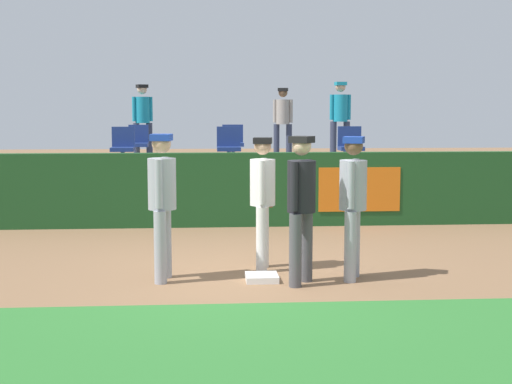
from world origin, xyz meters
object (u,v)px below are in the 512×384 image
at_px(first_base, 262,278).
at_px(player_coach_visitor, 353,197).
at_px(seat_front_left, 123,146).
at_px(spectator_capped, 143,116).
at_px(player_umpire, 301,199).
at_px(seat_front_center, 229,145).
at_px(seat_front_right, 350,145).
at_px(spectator_hooded, 283,118).
at_px(spectator_casual, 340,115).
at_px(seat_back_center, 233,141).
at_px(seat_back_left, 138,141).
at_px(player_fielder_home, 263,194).
at_px(player_runner_visitor, 162,196).

height_order(first_base, player_coach_visitor, player_coach_visitor).
height_order(seat_front_left, spectator_capped, spectator_capped).
relative_size(player_umpire, seat_front_left, 2.15).
height_order(player_umpire, seat_front_center, player_umpire).
xyz_separation_m(seat_front_right, seat_front_center, (-2.47, -0.00, -0.00)).
height_order(spectator_hooded, spectator_casual, spectator_casual).
xyz_separation_m(spectator_hooded, spectator_capped, (-3.31, -0.08, 0.04)).
distance_m(seat_back_center, spectator_hooded, 1.66).
relative_size(first_base, seat_back_center, 0.48).
height_order(seat_back_left, seat_front_center, same).
bearing_deg(first_base, spectator_casual, 72.96).
height_order(player_fielder_home, player_umpire, player_umpire).
relative_size(spectator_hooded, spectator_casual, 0.93).
height_order(first_base, seat_back_center, seat_back_center).
bearing_deg(player_umpire, player_coach_visitor, 139.64).
relative_size(seat_front_left, spectator_capped, 0.48).
xyz_separation_m(first_base, seat_back_center, (-0.05, 7.50, 1.37)).
bearing_deg(seat_back_center, seat_front_center, -95.02).
relative_size(seat_back_left, spectator_hooded, 0.50).
bearing_deg(seat_front_right, player_runner_visitor, -121.93).
height_order(player_coach_visitor, spectator_casual, spectator_casual).
distance_m(player_fielder_home, seat_back_center, 6.85).
bearing_deg(spectator_capped, player_umpire, 84.95).
height_order(seat_back_left, seat_back_center, same).
xyz_separation_m(player_fielder_home, spectator_capped, (-2.20, 7.75, 0.94)).
relative_size(player_runner_visitor, player_umpire, 1.01).
relative_size(player_fielder_home, spectator_casual, 0.97).
relative_size(player_umpire, seat_back_center, 2.15).
height_order(first_base, seat_back_left, seat_back_left).
height_order(player_runner_visitor, seat_front_right, player_runner_visitor).
bearing_deg(player_umpire, seat_front_left, -122.56).
height_order(player_coach_visitor, seat_front_center, player_coach_visitor).
height_order(seat_front_right, seat_back_center, same).
xyz_separation_m(player_fielder_home, seat_front_left, (-2.37, 5.04, 0.39)).
bearing_deg(spectator_hooded, seat_front_right, 123.44).
height_order(player_fielder_home, player_coach_visitor, player_coach_visitor).
bearing_deg(seat_back_left, player_runner_visitor, -82.78).
bearing_deg(spectator_casual, seat_front_left, 21.87).
height_order(player_runner_visitor, seat_front_center, player_runner_visitor).
relative_size(player_fielder_home, player_umpire, 0.97).
bearing_deg(spectator_casual, player_coach_visitor, 74.98).
bearing_deg(seat_back_left, first_base, -73.92).
relative_size(player_coach_visitor, seat_front_left, 2.13).
distance_m(seat_front_right, spectator_hooded, 3.03).
relative_size(player_fielder_home, spectator_hooded, 1.04).
bearing_deg(spectator_casual, spectator_hooded, -18.02).
relative_size(player_umpire, spectator_hooded, 1.07).
bearing_deg(seat_front_right, seat_front_center, -180.00).
bearing_deg(first_base, player_coach_visitor, 0.43).
bearing_deg(seat_front_right, seat_front_left, -180.00).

